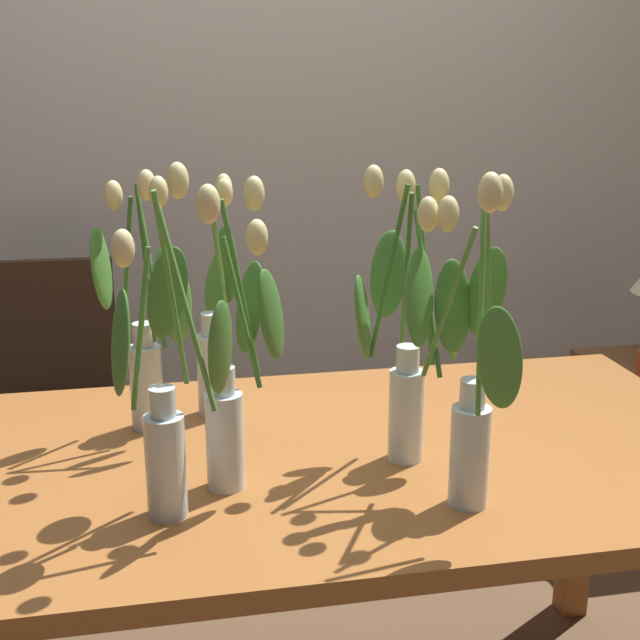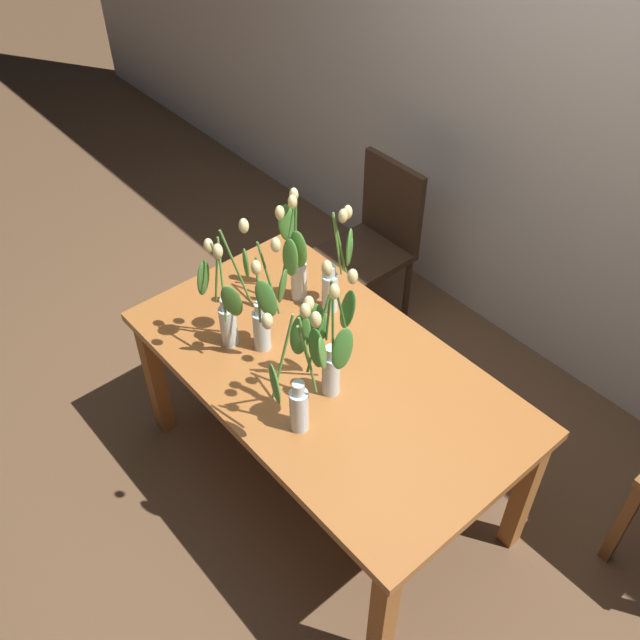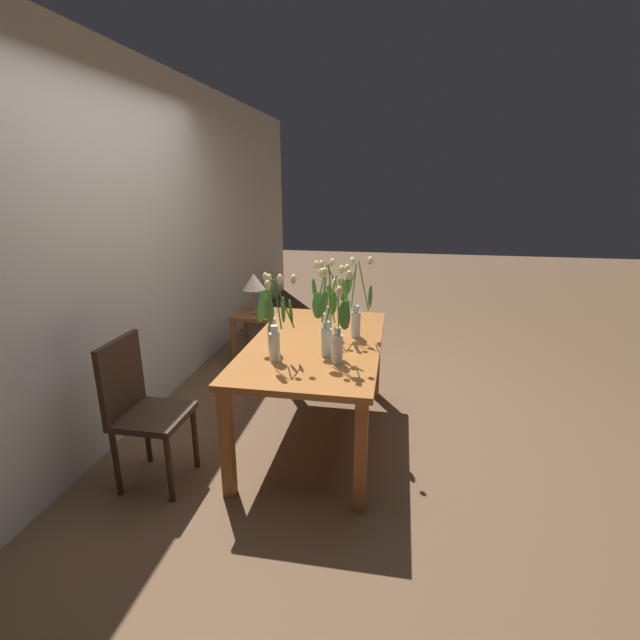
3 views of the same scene
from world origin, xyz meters
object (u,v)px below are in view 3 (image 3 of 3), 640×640
(tulip_vase_3, at_px, (328,306))
(dining_chair, at_px, (140,404))
(tulip_vase_5, at_px, (355,307))
(dining_table, at_px, (316,354))
(side_table, at_px, (258,324))
(pillar_candle, at_px, (260,312))
(tulip_vase_4, at_px, (337,329))
(tulip_vase_2, at_px, (277,329))
(tulip_vase_1, at_px, (270,326))
(tulip_vase_0, at_px, (326,328))
(table_lamp, at_px, (254,283))

(tulip_vase_3, xyz_separation_m, dining_chair, (-0.79, 1.02, -0.45))
(tulip_vase_5, bearing_deg, dining_table, 120.30)
(tulip_vase_3, distance_m, side_table, 1.55)
(tulip_vase_5, distance_m, pillar_candle, 1.47)
(tulip_vase_4, height_order, dining_chair, tulip_vase_4)
(tulip_vase_2, xyz_separation_m, tulip_vase_4, (0.03, -0.36, 0.00))
(tulip_vase_1, relative_size, side_table, 0.94)
(tulip_vase_2, bearing_deg, side_table, 21.97)
(tulip_vase_0, relative_size, tulip_vase_4, 0.95)
(dining_chair, xyz_separation_m, table_lamp, (1.92, -0.11, 0.33))
(tulip_vase_3, xyz_separation_m, tulip_vase_4, (-0.45, -0.13, -0.02))
(tulip_vase_2, relative_size, side_table, 0.99)
(dining_table, bearing_deg, table_lamp, 34.37)
(dining_chair, relative_size, pillar_candle, 12.40)
(dining_chair, relative_size, side_table, 1.69)
(table_lamp, xyz_separation_m, pillar_candle, (-0.10, -0.08, -0.27))
(tulip_vase_2, distance_m, pillar_candle, 1.67)
(dining_table, relative_size, dining_chair, 1.72)
(tulip_vase_3, xyz_separation_m, tulip_vase_5, (0.05, -0.19, -0.01))
(tulip_vase_1, height_order, table_lamp, tulip_vase_1)
(tulip_vase_1, distance_m, tulip_vase_4, 0.47)
(dining_table, relative_size, tulip_vase_0, 2.88)
(tulip_vase_5, distance_m, dining_chair, 1.53)
(tulip_vase_4, relative_size, tulip_vase_5, 1.00)
(table_lamp, bearing_deg, tulip_vase_5, -134.61)
(tulip_vase_2, bearing_deg, pillar_candle, 21.46)
(tulip_vase_0, height_order, tulip_vase_1, tulip_vase_0)
(dining_table, height_order, tulip_vase_2, tulip_vase_2)
(tulip_vase_0, height_order, tulip_vase_3, tulip_vase_3)
(dining_table, xyz_separation_m, tulip_vase_1, (-0.24, 0.25, 0.27))
(tulip_vase_1, bearing_deg, table_lamp, 21.85)
(dining_table, height_order, pillar_candle, dining_table)
(tulip_vase_0, xyz_separation_m, tulip_vase_1, (-0.01, 0.37, -0.01))
(dining_table, height_order, tulip_vase_5, tulip_vase_5)
(dining_table, xyz_separation_m, tulip_vase_0, (-0.23, -0.11, 0.27))
(dining_table, bearing_deg, dining_chair, 125.78)
(tulip_vase_2, height_order, dining_chair, tulip_vase_2)
(tulip_vase_1, bearing_deg, side_table, 21.01)
(tulip_vase_0, xyz_separation_m, tulip_vase_4, (-0.12, -0.09, 0.03))
(tulip_vase_2, relative_size, table_lamp, 1.37)
(dining_table, bearing_deg, tulip_vase_4, -150.52)
(tulip_vase_0, relative_size, tulip_vase_5, 0.95)
(tulip_vase_4, height_order, side_table, tulip_vase_4)
(dining_table, relative_size, tulip_vase_2, 2.93)
(dining_table, distance_m, tulip_vase_5, 0.43)
(tulip_vase_5, height_order, table_lamp, tulip_vase_5)
(tulip_vase_1, xyz_separation_m, table_lamp, (1.47, 0.59, -0.06))
(side_table, bearing_deg, tulip_vase_4, -147.39)
(tulip_vase_0, xyz_separation_m, tulip_vase_5, (0.38, -0.14, 0.04))
(tulip_vase_0, relative_size, side_table, 1.01)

